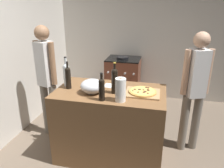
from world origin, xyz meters
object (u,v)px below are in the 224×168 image
wine_bottle_green (102,88)px  stove (123,80)px  pizza (143,91)px  wine_bottle_dark (115,80)px  wine_bottle_clear (68,77)px  wine_bottle_amber (66,74)px  paper_towel_roll (121,90)px  mixing_bowl (92,86)px  person_in_stripes (47,76)px  person_in_red (195,87)px

wine_bottle_green → stove: 2.12m
pizza → wine_bottle_dark: size_ratio=0.87×
pizza → wine_bottle_clear: 0.92m
wine_bottle_amber → wine_bottle_clear: bearing=-54.6°
paper_towel_roll → stove: paper_towel_roll is taller
mixing_bowl → paper_towel_roll: paper_towel_roll is taller
paper_towel_roll → wine_bottle_clear: size_ratio=0.76×
wine_bottle_amber → person_in_stripes: 0.50m
wine_bottle_amber → wine_bottle_dark: 0.66m
stove → mixing_bowl: bearing=-91.5°
pizza → stove: pizza is taller
pizza → wine_bottle_clear: wine_bottle_clear is taller
wine_bottle_amber → stove: size_ratio=0.40×
wine_bottle_green → paper_towel_roll: bearing=7.3°
wine_bottle_amber → wine_bottle_dark: bearing=-9.0°
wine_bottle_amber → wine_bottle_dark: size_ratio=1.01×
wine_bottle_amber → person_in_red: size_ratio=0.23×
wine_bottle_amber → wine_bottle_green: 0.65m
person_in_stripes → wine_bottle_clear: bearing=-33.3°
wine_bottle_green → stove: wine_bottle_green is taller
pizza → stove: bearing=107.1°
paper_towel_roll → stove: bearing=99.1°
wine_bottle_green → person_in_red: person_in_red is taller
mixing_bowl → person_in_red: person_in_red is taller
mixing_bowl → paper_towel_roll: 0.40m
pizza → wine_bottle_green: size_ratio=1.03×
paper_towel_roll → wine_bottle_green: (-0.20, -0.03, 0.01)m
wine_bottle_dark → wine_bottle_green: (-0.09, -0.23, -0.03)m
mixing_bowl → stove: 1.94m
paper_towel_roll → wine_bottle_amber: bearing=158.1°
mixing_bowl → wine_bottle_green: 0.25m
mixing_bowl → paper_towel_roll: bearing=-22.1°
pizza → wine_bottle_dark: (-0.33, -0.05, 0.14)m
wine_bottle_dark → wine_bottle_clear: bearing=178.4°
wine_bottle_dark → person_in_red: person_in_red is taller
pizza → wine_bottle_clear: bearing=-178.0°
paper_towel_roll → wine_bottle_clear: (-0.70, 0.22, 0.02)m
mixing_bowl → wine_bottle_clear: wine_bottle_clear is taller
paper_towel_roll → wine_bottle_amber: size_ratio=0.70×
mixing_bowl → wine_bottle_green: bearing=-46.4°
paper_towel_roll → wine_bottle_green: size_ratio=0.84×
person_in_stripes → mixing_bowl: bearing=-25.4°
stove → person_in_red: 1.86m
wine_bottle_green → person_in_stripes: 1.13m
wine_bottle_green → pizza: bearing=33.5°
paper_towel_roll → wine_bottle_dark: (-0.11, 0.20, 0.04)m
pizza → person_in_stripes: person_in_stripes is taller
wine_bottle_dark → wine_bottle_clear: wine_bottle_dark is taller
pizza → wine_bottle_amber: size_ratio=0.86×
wine_bottle_clear → paper_towel_roll: bearing=-17.5°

